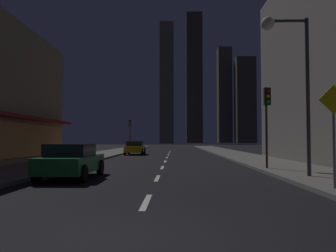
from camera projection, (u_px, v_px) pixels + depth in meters
ground_plane at (169, 154)px, 37.23m from camera, size 78.00×136.00×0.10m
sidewalk_right at (230, 153)px, 37.08m from camera, size 4.00×76.00×0.15m
sidewalk_left at (108, 153)px, 37.40m from camera, size 4.00×76.00×0.15m
lane_marking_center at (165, 162)px, 24.05m from camera, size 0.16×43.80×0.01m
skyscraper_distant_tall at (167, 83)px, 134.81m from camera, size 5.58×7.10×49.70m
skyscraper_distant_mid at (194, 78)px, 154.32m from camera, size 7.50×7.05×61.33m
skyscraper_distant_short at (224, 95)px, 161.03m from camera, size 6.59×7.61×46.87m
skyscraper_distant_slender at (245, 101)px, 148.55m from camera, size 8.58×8.42×38.74m
car_parked_near at (72, 161)px, 13.69m from camera, size 1.98×4.24×1.45m
car_parked_far at (135, 148)px, 35.22m from camera, size 1.98×4.24×1.45m
fire_hydrant_far_left at (88, 155)px, 24.70m from camera, size 0.42×0.30×0.65m
traffic_light_near_right at (267, 109)px, 16.88m from camera, size 0.32×0.48×4.20m
traffic_light_far_left at (130, 128)px, 44.85m from camera, size 0.32×0.48×4.20m
street_lamp_right at (287, 56)px, 13.47m from camera, size 1.96×0.56×6.58m
pedestrian_crossing_sign at (334, 127)px, 9.96m from camera, size 0.91×0.08×3.15m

